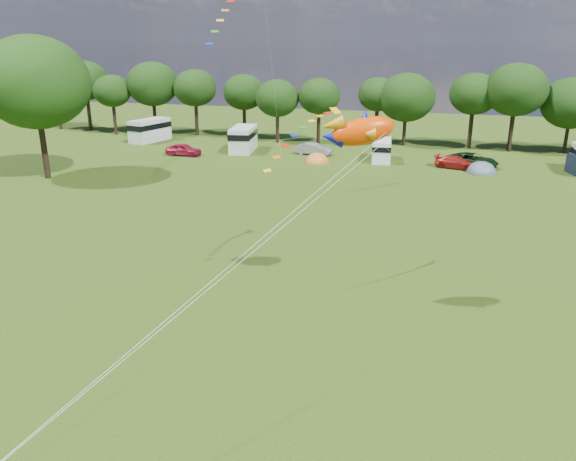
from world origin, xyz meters
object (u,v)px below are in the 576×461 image
(car_d, at_px, (472,160))
(campervan_a, at_px, (150,129))
(big_tree, at_px, (35,83))
(campervan_c, at_px, (382,150))
(fish_kite, at_px, (357,131))
(tent_greyblue, at_px, (481,172))
(car_c, at_px, (456,162))
(campervan_b, at_px, (243,138))
(car_b, at_px, (313,149))
(tent_orange, at_px, (317,162))
(car_a, at_px, (183,150))

(car_d, distance_m, campervan_a, 40.82)
(car_d, bearing_deg, big_tree, 129.22)
(car_d, height_order, campervan_c, campervan_c)
(fish_kite, bearing_deg, campervan_a, 112.10)
(tent_greyblue, height_order, fish_kite, fish_kite)
(car_c, bearing_deg, fish_kite, -171.82)
(campervan_b, height_order, campervan_c, campervan_b)
(tent_greyblue, bearing_deg, car_c, 152.34)
(car_b, distance_m, campervan_b, 8.70)
(car_b, distance_m, tent_orange, 4.46)
(campervan_b, bearing_deg, campervan_a, 68.78)
(campervan_b, bearing_deg, car_a, 119.78)
(car_b, distance_m, campervan_c, 8.16)
(car_a, xyz_separation_m, car_c, (30.37, 1.58, -0.07))
(tent_greyblue, bearing_deg, big_tree, -160.97)
(car_b, bearing_deg, car_c, -95.44)
(big_tree, relative_size, fish_kite, 3.64)
(campervan_b, bearing_deg, big_tree, 134.64)
(tent_greyblue, bearing_deg, car_a, -179.53)
(tent_orange, height_order, fish_kite, fish_kite)
(car_a, height_order, car_d, car_d)
(campervan_a, bearing_deg, fish_kite, -127.58)
(car_c, relative_size, tent_orange, 1.43)
(big_tree, height_order, tent_greyblue, big_tree)
(car_c, bearing_deg, campervan_a, 97.66)
(campervan_c, bearing_deg, car_a, 92.05)
(car_a, height_order, campervan_a, campervan_a)
(car_b, xyz_separation_m, campervan_c, (8.05, -1.27, 0.55))
(car_a, xyz_separation_m, campervan_b, (5.68, 4.57, 0.85))
(car_c, xyz_separation_m, campervan_b, (-24.69, 2.99, 0.92))
(campervan_c, height_order, tent_orange, campervan_c)
(campervan_a, bearing_deg, tent_greyblue, -87.37)
(fish_kite, bearing_deg, campervan_c, 76.97)
(campervan_c, bearing_deg, campervan_a, 75.65)
(car_c, distance_m, tent_greyblue, 2.88)
(car_a, xyz_separation_m, car_d, (32.00, 2.74, 0.02))
(car_c, distance_m, fish_kite, 35.98)
(campervan_b, bearing_deg, fish_kite, -161.53)
(car_a, relative_size, campervan_a, 0.68)
(campervan_a, relative_size, fish_kite, 1.71)
(campervan_c, height_order, tent_greyblue, campervan_c)
(big_tree, xyz_separation_m, campervan_c, (30.16, 17.10, -7.77))
(tent_greyblue, bearing_deg, car_b, 166.79)
(tent_greyblue, bearing_deg, tent_orange, 179.46)
(campervan_a, relative_size, tent_greyblue, 1.90)
(tent_orange, bearing_deg, campervan_c, 23.69)
(big_tree, bearing_deg, campervan_b, 53.70)
(tent_greyblue, bearing_deg, car_d, 109.14)
(car_a, xyz_separation_m, tent_orange, (15.72, 0.43, -0.68))
(campervan_c, bearing_deg, campervan_b, 79.36)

